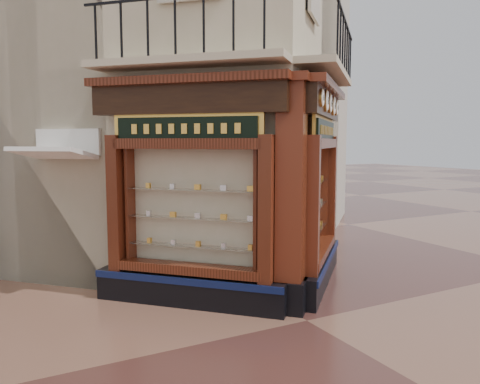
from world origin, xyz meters
TOP-DOWN VIEW (x-y plane):
  - ground at (0.00, 0.00)m, footprint 80.00×80.00m
  - main_building at (0.00, 6.16)m, footprint 11.31×11.31m
  - neighbour_left at (-2.47, 8.63)m, footprint 11.31×11.31m
  - neighbour_right at (2.47, 8.63)m, footprint 11.31×11.31m
  - shopfront_left at (-1.41, 1.57)m, footprint 2.86×2.86m
  - shopfront_right at (1.41, 1.57)m, footprint 2.86×2.86m
  - corner_pilaster at (0.00, 0.50)m, footprint 0.85×0.85m
  - balcony at (0.00, 1.49)m, footprint 5.94×2.97m
  - clock_a at (0.58, 0.48)m, footprint 0.25×0.25m
  - clock_b at (1.03, 0.93)m, footprint 0.31×0.31m
  - clock_c at (1.46, 1.35)m, footprint 0.30×0.30m
  - clock_d at (1.92, 1.82)m, footprint 0.32×0.32m
  - clock_e at (2.35, 2.24)m, footprint 0.27×0.27m
  - awning at (-3.40, 3.19)m, footprint 1.59×1.59m
  - signboard_left at (-1.46, 1.51)m, footprint 1.97×1.97m
  - signboard_right at (1.46, 1.51)m, footprint 1.93×1.93m

SIDE VIEW (x-z plane):
  - ground at x=0.00m, z-range 0.00..0.00m
  - awning at x=-3.40m, z-range -0.12..0.12m
  - corner_pilaster at x=0.00m, z-range -0.04..3.94m
  - shopfront_left at x=-1.41m, z-range -0.01..3.97m
  - shopfront_right at x=1.41m, z-range -0.01..3.97m
  - signboard_left at x=-1.46m, z-range 2.84..3.36m
  - signboard_right at x=1.46m, z-range 2.84..3.36m
  - clock_b at x=1.03m, z-range 3.42..3.82m
  - clock_c at x=1.46m, z-range 3.44..3.80m
  - clock_d at x=1.92m, z-range 3.42..3.82m
  - clock_e at x=2.35m, z-range 3.45..3.79m
  - clock_a at x=0.58m, z-range 3.47..3.77m
  - balcony at x=0.00m, z-range 3.70..4.73m
  - neighbour_left at x=-2.47m, z-range 0.00..11.00m
  - neighbour_right at x=2.47m, z-range 0.00..11.00m
  - main_building at x=0.00m, z-range 0.00..12.00m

